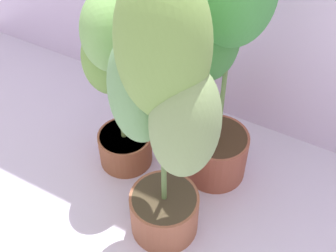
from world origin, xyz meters
TOP-DOWN VIEW (x-y plane):
  - potted_plant_back_center at (0.03, 0.50)m, footprint 0.40×0.36m
  - potted_plant_back_left at (-0.33, 0.37)m, footprint 0.31×0.29m
  - potted_plant_center at (0.00, 0.15)m, footprint 0.39×0.28m

SIDE VIEW (x-z plane):
  - potted_plant_back_left at x=-0.33m, z-range 0.07..0.90m
  - potted_plant_back_center at x=0.03m, z-range 0.08..1.11m
  - potted_plant_center at x=0.00m, z-range 0.08..1.16m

